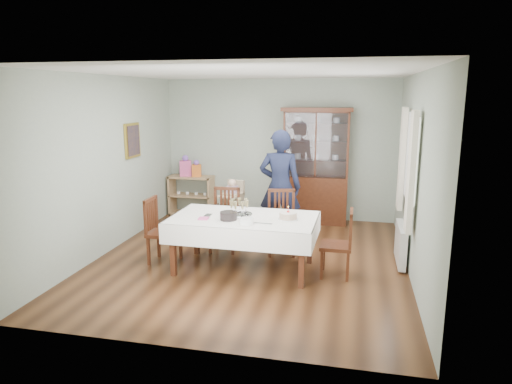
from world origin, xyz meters
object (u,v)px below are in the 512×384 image
(chair_end_left, at_px, (163,243))
(woman, at_px, (280,187))
(gift_bag_pink, at_px, (186,167))
(high_chair, at_px, (233,213))
(champagne_tray, at_px, (239,211))
(birthday_cake, at_px, (288,216))
(sideboard, at_px, (192,195))
(dining_table, at_px, (244,243))
(china_cabinet, at_px, (316,164))
(gift_bag_orange, at_px, (197,169))
(chair_far_right, at_px, (281,235))
(chair_end_right, at_px, (337,256))
(chair_far_left, at_px, (225,232))

(chair_end_left, xyz_separation_m, woman, (1.51, 1.26, 0.65))
(gift_bag_pink, bearing_deg, high_chair, -40.63)
(champagne_tray, height_order, birthday_cake, champagne_tray)
(sideboard, height_order, gift_bag_pink, gift_bag_pink)
(dining_table, distance_m, china_cabinet, 2.84)
(china_cabinet, bearing_deg, woman, -108.95)
(woman, bearing_deg, gift_bag_pink, -32.99)
(gift_bag_pink, bearing_deg, gift_bag_orange, 0.00)
(china_cabinet, height_order, chair_far_right, china_cabinet)
(birthday_cake, height_order, gift_bag_pink, gift_bag_pink)
(chair_far_right, relative_size, high_chair, 0.99)
(chair_end_right, relative_size, high_chair, 0.94)
(chair_far_right, distance_m, high_chair, 1.27)
(chair_far_left, xyz_separation_m, champagne_tray, (0.41, -0.65, 0.54))
(china_cabinet, xyz_separation_m, champagne_tray, (-0.84, -2.56, -0.30))
(dining_table, distance_m, birthday_cake, 0.75)
(chair_end_left, xyz_separation_m, high_chair, (0.63, 1.53, 0.10))
(chair_end_left, relative_size, chair_end_right, 1.04)
(gift_bag_pink, bearing_deg, dining_table, -55.02)
(birthday_cake, bearing_deg, sideboard, 131.59)
(dining_table, height_order, chair_far_left, chair_far_left)
(dining_table, distance_m, chair_far_right, 0.88)
(gift_bag_pink, xyz_separation_m, gift_bag_orange, (0.23, 0.00, -0.04))
(chair_end_right, height_order, birthday_cake, birthday_cake)
(sideboard, relative_size, chair_end_right, 0.98)
(china_cabinet, bearing_deg, gift_bag_pink, 179.97)
(chair_end_right, distance_m, birthday_cake, 0.86)
(gift_bag_orange, bearing_deg, china_cabinet, -0.04)
(china_cabinet, height_order, gift_bag_orange, china_cabinet)
(china_cabinet, bearing_deg, birthday_cake, -92.94)
(dining_table, bearing_deg, chair_far_left, 123.99)
(chair_end_right, distance_m, high_chair, 2.41)
(chair_end_left, bearing_deg, gift_bag_pink, 13.71)
(china_cabinet, relative_size, champagne_tray, 5.96)
(woman, distance_m, birthday_cake, 1.34)
(sideboard, distance_m, birthday_cake, 3.59)
(chair_far_right, relative_size, champagne_tray, 2.67)
(woman, bearing_deg, gift_bag_orange, -36.01)
(dining_table, distance_m, chair_far_left, 0.89)
(dining_table, xyz_separation_m, gift_bag_pink, (-1.85, 2.64, 0.60))
(china_cabinet, distance_m, champagne_tray, 2.71)
(chair_end_left, xyz_separation_m, gift_bag_pink, (-0.63, 2.61, 0.70))
(birthday_cake, bearing_deg, dining_table, 179.94)
(china_cabinet, distance_m, chair_far_left, 2.43)
(chair_far_right, xyz_separation_m, champagne_tray, (-0.49, -0.69, 0.54))
(chair_end_left, relative_size, gift_bag_pink, 2.25)
(sideboard, bearing_deg, chair_end_right, -40.93)
(high_chair, height_order, gift_bag_pink, gift_bag_pink)
(china_cabinet, xyz_separation_m, chair_far_right, (-0.35, -1.87, -0.83))
(dining_table, height_order, chair_end_right, chair_end_right)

